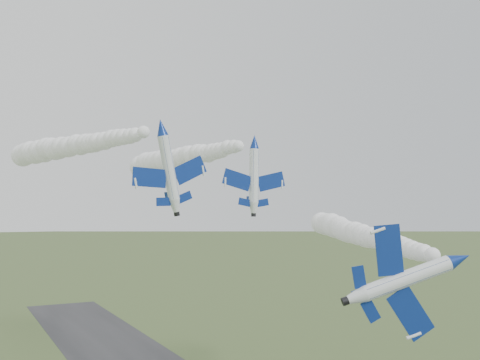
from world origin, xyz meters
The scene contains 6 objects.
jet_lead centered at (9.17, -11.85, 29.17)m, with size 7.94×13.52×11.02m.
smoke_trail_jet_lead centered at (21.40, 17.11, 30.51)m, with size 4.42×54.83×4.42m, color white, non-canonical shape.
jet_pair_left centered at (-11.83, 18.08, 45.27)m, with size 10.93×13.25×3.77m.
smoke_trail_jet_pair_left centered at (-17.30, 54.09, 46.38)m, with size 5.21×66.26×5.21m, color white, non-canonical shape.
jet_pair_right centered at (3.14, 19.31, 44.41)m, with size 10.11×12.15×2.99m.
smoke_trail_jet_pair_right centered at (4.28, 53.10, 44.97)m, with size 5.79×62.61×5.79m, color white, non-canonical shape.
Camera 1 is at (-35.87, -49.16, 33.78)m, focal length 40.00 mm.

